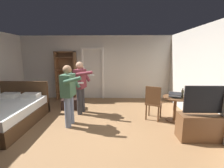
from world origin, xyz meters
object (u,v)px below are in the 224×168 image
bed (6,114)px  tv_flatscreen (205,124)px  bookshelf (66,74)px  person_blue_shirt (69,92)px  laptop (175,95)px  person_striped_shirt (81,84)px  suitcase_dark (71,104)px  side_table (175,105)px  bottle_on_table (182,94)px  wooden_chair (153,101)px

bed → tv_flatscreen: 4.91m
bookshelf → person_blue_shirt: 2.57m
bed → person_blue_shirt: (1.71, -0.00, 0.62)m
laptop → person_striped_shirt: (-2.71, 0.59, 0.19)m
bed → suitcase_dark: bearing=42.5°
bed → side_table: 4.59m
person_blue_shirt → person_striped_shirt: person_striped_shirt is taller
bookshelf → suitcase_dark: (0.47, -1.18, -0.88)m
bookshelf → tv_flatscreen: 5.07m
bed → suitcase_dark: bed is taller
bookshelf → laptop: (3.63, -2.16, -0.30)m
bed → bookshelf: (0.90, 2.44, 0.75)m
laptop → bottle_on_table: bottle_on_table is taller
bookshelf → person_striped_shirt: 1.83m
suitcase_dark → person_striped_shirt: bearing=-49.9°
bed → person_striped_shirt: (1.83, 0.87, 0.64)m
tv_flatscreen → bed: bearing=172.5°
side_table → person_striped_shirt: person_striped_shirt is taller
bookshelf → laptop: bookshelf is taller
wooden_chair → bottle_on_table: bearing=-11.1°
laptop → suitcase_dark: bearing=162.8°
bottle_on_table → person_blue_shirt: size_ratio=0.17×
side_table → person_blue_shirt: 2.92m
bed → wooden_chair: 4.01m
suitcase_dark → bed: bearing=-146.3°
bed → bookshelf: bearing=69.7°
bottle_on_table → wooden_chair: wooden_chair is taller
tv_flatscreen → person_blue_shirt: bearing=168.5°
bed → tv_flatscreen: size_ratio=1.72×
side_table → laptop: 0.28m
tv_flatscreen → bottle_on_table: 1.00m
side_table → laptop: bearing=-138.1°
person_blue_shirt → bed: bearing=179.9°
bottle_on_table → laptop: bearing=167.9°
laptop → bookshelf: bearing=149.3°
tv_flatscreen → person_blue_shirt: size_ratio=0.76×
bookshelf → tv_flatscreen: bookshelf is taller
side_table → bottle_on_table: size_ratio=2.62×
bottle_on_table → person_striped_shirt: size_ratio=0.16×
laptop → tv_flatscreen: bearing=-70.2°
bookshelf → bottle_on_table: (3.82, -2.20, -0.24)m
side_table → suitcase_dark: (-3.20, 0.94, -0.30)m
person_striped_shirt → suitcase_dark: size_ratio=2.62×
side_table → wooden_chair: (-0.59, 0.06, 0.07)m
tv_flatscreen → suitcase_dark: tv_flatscreen is taller
laptop → side_table: bearing=41.9°
side_table → wooden_chair: size_ratio=0.71×
wooden_chair → person_blue_shirt: 2.34m
bookshelf → suitcase_dark: 1.55m
tv_flatscreen → person_striped_shirt: size_ratio=0.74×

